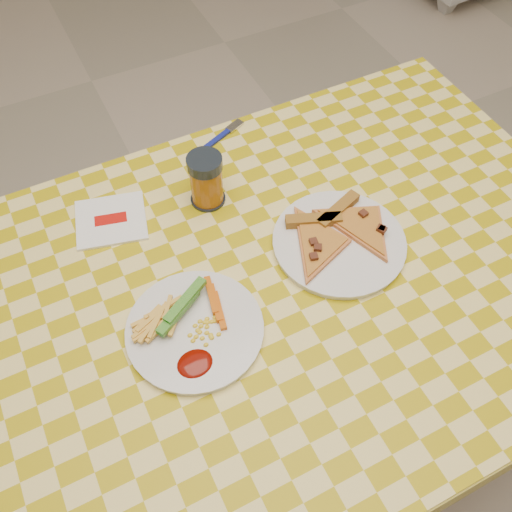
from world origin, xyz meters
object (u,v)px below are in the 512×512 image
Objects in this scene: table at (281,302)px; plate_left at (195,330)px; drink_glass at (206,180)px; plate_right at (339,243)px.

table is 0.20m from plate_left.
drink_glass is (-0.04, 0.24, 0.13)m from table.
drink_glass is (-0.18, 0.22, 0.05)m from plate_right.
plate_left is 0.93× the size of plate_right.
drink_glass reaches higher than plate_right.
plate_right is at bearing 8.96° from plate_left.
table is 0.28m from drink_glass.
table is at bearing -170.03° from plate_right.
drink_glass reaches higher than plate_left.
drink_glass reaches higher than table.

